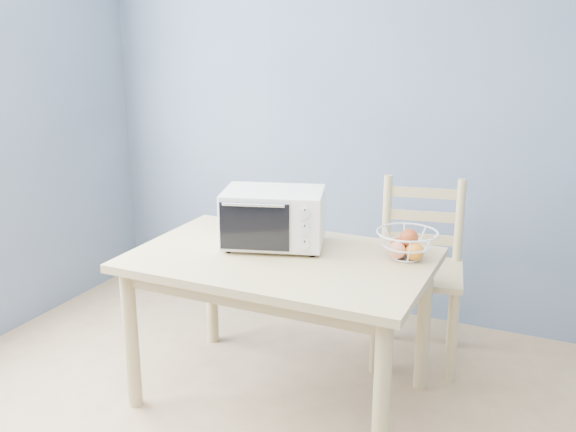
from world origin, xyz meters
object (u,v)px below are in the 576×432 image
at_px(dining_table, 281,276).
at_px(dining_chair, 418,273).
at_px(toaster_oven, 270,217).
at_px(fruit_basket, 406,244).

height_order(dining_table, dining_chair, dining_chair).
bearing_deg(dining_chair, toaster_oven, -146.61).
xyz_separation_m(dining_table, dining_chair, (0.51, 0.70, -0.16)).
xyz_separation_m(dining_table, fruit_basket, (0.55, 0.21, 0.17)).
height_order(dining_table, toaster_oven, toaster_oven).
distance_m(toaster_oven, dining_chair, 0.95).
relative_size(toaster_oven, fruit_basket, 1.50).
relative_size(dining_table, fruit_basket, 3.77).
height_order(dining_table, fruit_basket, fruit_basket).
relative_size(dining_table, toaster_oven, 2.51).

